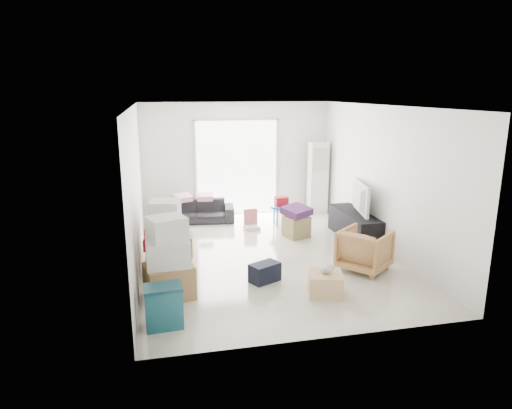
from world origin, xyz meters
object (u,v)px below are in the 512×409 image
(sofa, at_px, (196,207))
(kids_table, at_px, (281,205))
(storage_bins, at_px, (164,306))
(wood_crate, at_px, (325,283))
(ottoman, at_px, (296,226))
(television, at_px, (355,209))
(ac_tower, at_px, (318,178))
(tv_console, at_px, (354,225))
(armchair, at_px, (365,248))

(sofa, bearing_deg, kids_table, -13.63)
(storage_bins, relative_size, kids_table, 0.86)
(kids_table, distance_m, wood_crate, 3.64)
(kids_table, bearing_deg, ottoman, -85.17)
(ottoman, bearing_deg, television, -17.45)
(ac_tower, bearing_deg, tv_console, -88.63)
(armchair, distance_m, kids_table, 2.94)
(kids_table, bearing_deg, armchair, -76.97)
(wood_crate, bearing_deg, ottoman, 81.71)
(ac_tower, height_order, wood_crate, ac_tower)
(tv_console, xyz_separation_m, storage_bins, (-3.90, -2.84, 0.01))
(television, bearing_deg, wood_crate, 158.26)
(ac_tower, xyz_separation_m, storage_bins, (-3.85, -4.93, -0.59))
(ac_tower, bearing_deg, sofa, -177.13)
(kids_table, relative_size, wood_crate, 1.33)
(armchair, relative_size, kids_table, 1.19)
(ottoman, bearing_deg, armchair, -73.38)
(tv_console, bearing_deg, television, 0.00)
(tv_console, xyz_separation_m, wood_crate, (-1.53, -2.36, -0.11))
(sofa, bearing_deg, television, -25.58)
(tv_console, relative_size, wood_crate, 3.35)
(kids_table, bearing_deg, television, -46.08)
(sofa, height_order, storage_bins, sofa)
(wood_crate, bearing_deg, kids_table, 84.94)
(storage_bins, height_order, wood_crate, storage_bins)
(ottoman, distance_m, wood_crate, 2.75)
(television, relative_size, armchair, 1.39)
(sofa, relative_size, wood_crate, 3.51)
(television, distance_m, kids_table, 1.75)
(tv_console, relative_size, armchair, 2.13)
(ac_tower, distance_m, ottoman, 2.15)
(sofa, bearing_deg, ottoman, -32.71)
(television, bearing_deg, ottoman, 83.67)
(television, bearing_deg, storage_bins, 137.17)
(tv_console, xyz_separation_m, ottoman, (-1.13, 0.36, -0.05))
(television, xyz_separation_m, sofa, (-3.05, 1.94, -0.28))
(sofa, distance_m, kids_table, 1.97)
(sofa, distance_m, armchair, 4.34)
(ottoman, bearing_deg, kids_table, 94.83)
(armchair, height_order, storage_bins, armchair)
(tv_console, relative_size, ottoman, 3.70)
(television, xyz_separation_m, storage_bins, (-3.90, -2.84, -0.34))
(sofa, relative_size, kids_table, 2.65)
(ottoman, bearing_deg, ac_tower, 58.14)
(armchair, bearing_deg, wood_crate, 88.47)
(television, relative_size, sofa, 0.62)
(television, relative_size, ottoman, 2.42)
(storage_bins, bearing_deg, kids_table, 56.64)
(sofa, bearing_deg, wood_crate, -63.61)
(television, bearing_deg, ac_tower, 12.49)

